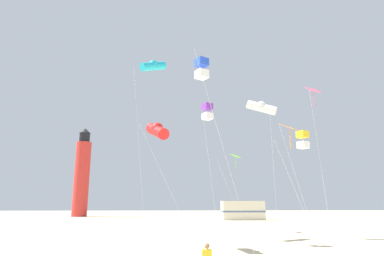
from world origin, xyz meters
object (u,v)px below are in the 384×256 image
(kite_tube_cyan, at_px, (153,66))
(kite_tube_scarlet, at_px, (157,130))
(kite_diamond_lime, at_px, (235,159))
(kite_tube_white, at_px, (261,107))
(kite_diamond_rainbow, at_px, (314,96))
(kite_diamond_orange, at_px, (290,131))
(kite_box_violet, at_px, (207,112))
(lighthouse_distant, at_px, (82,174))
(kite_box_blue, at_px, (202,69))
(rv_van_cream, at_px, (243,211))
(kite_box_gold, at_px, (303,140))

(kite_tube_cyan, bearing_deg, kite_tube_scarlet, -82.13)
(kite_diamond_lime, bearing_deg, kite_tube_white, -75.89)
(kite_tube_white, bearing_deg, kite_tube_scarlet, -145.05)
(kite_diamond_rainbow, height_order, kite_diamond_lime, kite_diamond_rainbow)
(kite_tube_scarlet, xyz_separation_m, kite_diamond_orange, (7.50, -2.55, -0.54))
(kite_diamond_rainbow, relative_size, kite_diamond_orange, 1.49)
(kite_diamond_rainbow, bearing_deg, kite_box_violet, 168.66)
(kite_diamond_lime, bearing_deg, lighthouse_distant, 125.73)
(kite_box_blue, bearing_deg, kite_tube_scarlet, 129.60)
(kite_tube_scarlet, relative_size, kite_tube_white, 0.70)
(kite_tube_scarlet, distance_m, rv_van_cream, 33.54)
(kite_box_blue, xyz_separation_m, lighthouse_distant, (-19.48, 47.14, -1.99))
(kite_box_violet, height_order, rv_van_cream, kite_box_violet)
(kite_diamond_lime, relative_size, kite_box_violet, 0.76)
(kite_tube_white, xyz_separation_m, kite_tube_cyan, (-9.01, 0.49, 3.68))
(kite_tube_white, distance_m, kite_diamond_orange, 9.12)
(kite_tube_white, height_order, rv_van_cream, kite_tube_white)
(kite_diamond_orange, distance_m, kite_box_gold, 3.78)
(kite_diamond_rainbow, bearing_deg, kite_diamond_lime, 109.38)
(kite_diamond_orange, height_order, kite_box_violet, kite_box_violet)
(kite_tube_white, bearing_deg, kite_box_violet, -143.60)
(kite_box_violet, bearing_deg, kite_diamond_lime, 68.80)
(lighthouse_distant, bearing_deg, kite_box_violet, -64.18)
(kite_box_blue, height_order, kite_box_violet, kite_box_blue)
(rv_van_cream, bearing_deg, kite_diamond_orange, -98.40)
(kite_box_gold, height_order, kite_diamond_lime, kite_box_gold)
(kite_tube_scarlet, bearing_deg, lighthouse_distant, 111.00)
(kite_diamond_lime, distance_m, lighthouse_distant, 40.62)
(kite_tube_scarlet, relative_size, lighthouse_distant, 0.46)
(kite_diamond_rainbow, distance_m, kite_diamond_lime, 11.34)
(kite_diamond_rainbow, relative_size, kite_box_gold, 1.43)
(kite_diamond_lime, bearing_deg, kite_box_blue, -106.62)
(kite_box_violet, bearing_deg, rv_van_cream, 74.69)
(kite_diamond_lime, relative_size, rv_van_cream, 1.10)
(kite_diamond_orange, bearing_deg, kite_tube_cyan, 133.71)
(kite_diamond_rainbow, relative_size, lighthouse_distant, 0.61)
(kite_tube_scarlet, distance_m, kite_diamond_rainbow, 10.80)
(kite_tube_scarlet, relative_size, kite_box_violet, 0.82)
(kite_box_blue, relative_size, lighthouse_distant, 0.62)
(kite_diamond_orange, bearing_deg, kite_box_gold, 58.89)
(kite_tube_scarlet, bearing_deg, kite_tube_white, 34.95)
(kite_diamond_orange, distance_m, kite_box_violet, 6.71)
(kite_diamond_rainbow, bearing_deg, lighthouse_distant, 122.28)
(kite_diamond_rainbow, distance_m, kite_box_blue, 8.76)
(kite_diamond_orange, xyz_separation_m, kite_box_violet, (-4.14, 4.71, 2.38))
(lighthouse_distant, bearing_deg, kite_box_gold, -58.70)
(kite_box_violet, relative_size, rv_van_cream, 1.45)
(kite_box_gold, distance_m, kite_box_violet, 6.66)
(kite_diamond_rainbow, xyz_separation_m, kite_tube_white, (-2.29, 4.96, 0.64))
(kite_box_violet, bearing_deg, kite_box_gold, -13.60)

